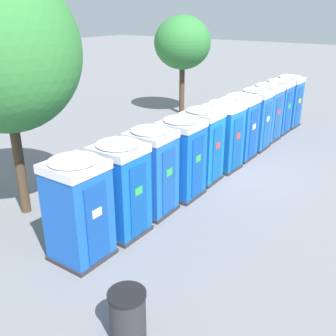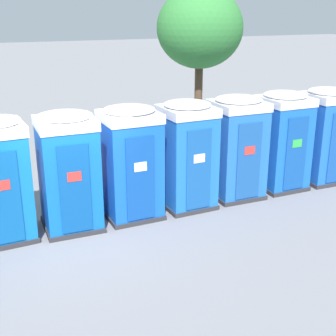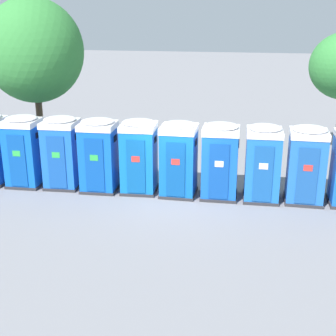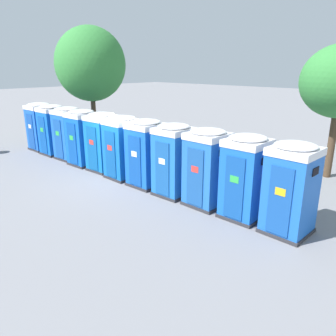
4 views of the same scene
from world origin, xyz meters
The scene contains 8 objects.
ground_plane centered at (0.00, 0.00, 0.00)m, with size 120.00×120.00×0.00m, color slate.
portapotty_5 centered at (0.00, 0.18, 1.28)m, with size 1.20×1.21×2.54m.
portapotty_6 centered at (1.38, 0.23, 1.28)m, with size 1.24×1.23×2.54m.
portapotty_7 centered at (2.77, 0.26, 1.28)m, with size 1.20×1.24×2.54m.
portapotty_8 centered at (4.15, 0.34, 1.28)m, with size 1.22×1.21×2.54m.
portapotty_9 centered at (5.54, 0.38, 1.28)m, with size 1.18×1.21×2.54m.
portapotty_10 centered at (6.92, 0.37, 1.28)m, with size 1.20×1.22×2.54m.
street_tree_0 centered at (6.03, 6.10, 3.81)m, with size 3.03×3.03×5.23m.
Camera 2 is at (-1.74, -9.08, 4.50)m, focal length 50.00 mm.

